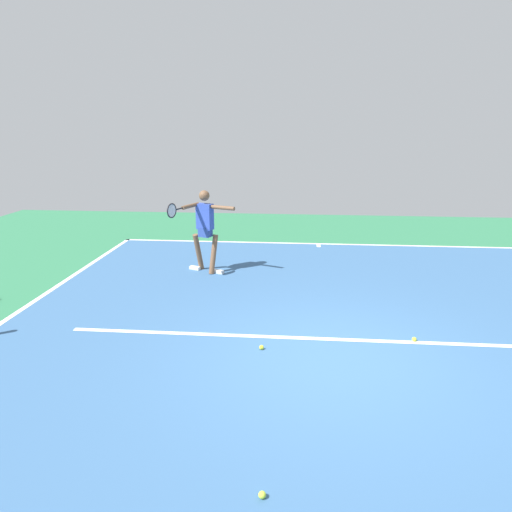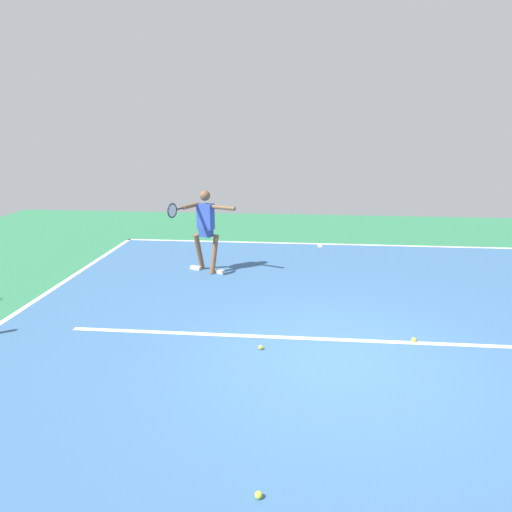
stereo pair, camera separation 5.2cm
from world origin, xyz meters
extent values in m
plane|color=#2D754C|center=(0.00, 0.00, 0.00)|extent=(21.74, 21.74, 0.00)
cube|color=#38608E|center=(0.00, 0.00, 0.00)|extent=(10.59, 13.16, 0.00)
cube|color=white|center=(0.00, -6.53, 0.00)|extent=(10.59, 0.10, 0.01)
cube|color=white|center=(0.00, -0.65, 0.00)|extent=(7.94, 0.10, 0.01)
cube|color=white|center=(0.00, -6.33, 0.00)|extent=(0.10, 0.30, 0.01)
cylinder|color=brown|center=(2.33, -3.75, 0.41)|extent=(0.22, 0.34, 0.84)
cube|color=white|center=(2.23, -3.71, 0.04)|extent=(0.26, 0.18, 0.07)
cylinder|color=brown|center=(2.68, -3.89, 0.41)|extent=(0.22, 0.34, 0.84)
cube|color=white|center=(2.78, -3.93, 0.04)|extent=(0.26, 0.18, 0.07)
cube|color=#2D4799|center=(2.51, -3.82, 0.87)|extent=(0.30, 0.28, 0.20)
cube|color=#334CB2|center=(2.51, -3.82, 1.20)|extent=(0.38, 0.29, 0.54)
sphere|color=brown|center=(2.51, -3.82, 1.65)|extent=(0.22, 0.22, 0.22)
cylinder|color=brown|center=(2.10, -3.66, 1.43)|extent=(0.53, 0.28, 0.08)
cylinder|color=brown|center=(2.77, -3.63, 1.46)|extent=(0.28, 0.53, 0.08)
cylinder|color=black|center=(2.91, -3.28, 1.46)|extent=(0.11, 0.22, 0.03)
torus|color=black|center=(3.00, -3.05, 1.46)|extent=(0.13, 0.28, 0.29)
cylinder|color=silver|center=(3.00, -3.05, 1.46)|extent=(0.10, 0.23, 0.25)
sphere|color=yellow|center=(1.02, -0.22, 0.03)|extent=(0.07, 0.07, 0.07)
sphere|color=#CCE033|center=(-1.18, -0.69, 0.03)|extent=(0.07, 0.07, 0.07)
sphere|color=#C6E53D|center=(0.80, 2.53, 0.03)|extent=(0.07, 0.07, 0.07)
camera|label=1|loc=(0.55, 5.84, 3.05)|focal=33.21mm
camera|label=2|loc=(0.50, 5.83, 3.05)|focal=33.21mm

